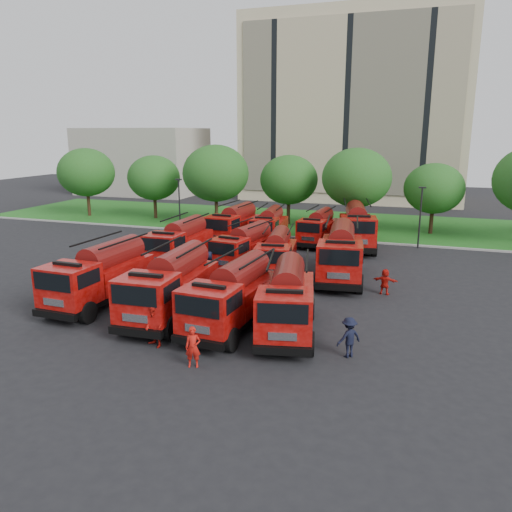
{
  "coord_description": "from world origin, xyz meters",
  "views": [
    {
      "loc": [
        12.14,
        -25.5,
        9.4
      ],
      "look_at": [
        2.38,
        3.45,
        1.8
      ],
      "focal_mm": 35.0,
      "sensor_mm": 36.0,
      "label": 1
    }
  ],
  "objects_px": {
    "fire_truck_1": "(171,285)",
    "fire_truck_10": "(318,227)",
    "fire_truck_6": "(277,254)",
    "firefighter_5": "(384,294)",
    "fire_truck_9": "(269,226)",
    "fire_truck_2": "(232,295)",
    "firefighter_2": "(290,318)",
    "fire_truck_3": "(287,300)",
    "firefighter_3": "(348,357)",
    "fire_truck_11": "(356,227)",
    "firefighter_0": "(194,367)",
    "fire_truck_8": "(234,225)",
    "fire_truck_5": "(244,247)",
    "fire_truck_4": "(180,243)",
    "fire_truck_0": "(100,275)",
    "firefighter_4": "(209,281)",
    "fire_truck_7": "(341,253)",
    "firefighter_1": "(155,346)"
  },
  "relations": [
    {
      "from": "fire_truck_0",
      "to": "fire_truck_11",
      "type": "relative_size",
      "value": 0.92
    },
    {
      "from": "fire_truck_4",
      "to": "firefighter_3",
      "type": "relative_size",
      "value": 3.98
    },
    {
      "from": "fire_truck_7",
      "to": "fire_truck_6",
      "type": "bearing_deg",
      "value": 176.6
    },
    {
      "from": "fire_truck_6",
      "to": "fire_truck_2",
      "type": "bearing_deg",
      "value": -96.09
    },
    {
      "from": "fire_truck_11",
      "to": "firefighter_3",
      "type": "bearing_deg",
      "value": -93.69
    },
    {
      "from": "fire_truck_6",
      "to": "fire_truck_10",
      "type": "height_order",
      "value": "fire_truck_6"
    },
    {
      "from": "fire_truck_1",
      "to": "firefighter_4",
      "type": "relative_size",
      "value": 3.94
    },
    {
      "from": "firefighter_5",
      "to": "fire_truck_11",
      "type": "bearing_deg",
      "value": -68.23
    },
    {
      "from": "fire_truck_1",
      "to": "fire_truck_10",
      "type": "distance_m",
      "value": 20.07
    },
    {
      "from": "fire_truck_11",
      "to": "firefighter_2",
      "type": "bearing_deg",
      "value": -103.9
    },
    {
      "from": "fire_truck_6",
      "to": "firefighter_2",
      "type": "xyz_separation_m",
      "value": [
        2.93,
        -7.55,
        -1.47
      ]
    },
    {
      "from": "fire_truck_8",
      "to": "firefighter_3",
      "type": "distance_m",
      "value": 23.37
    },
    {
      "from": "fire_truck_3",
      "to": "fire_truck_1",
      "type": "bearing_deg",
      "value": 167.91
    },
    {
      "from": "fire_truck_2",
      "to": "fire_truck_4",
      "type": "relative_size",
      "value": 1.03
    },
    {
      "from": "fire_truck_5",
      "to": "fire_truck_9",
      "type": "xyz_separation_m",
      "value": [
        -0.77,
        8.49,
        -0.02
      ]
    },
    {
      "from": "fire_truck_3",
      "to": "firefighter_3",
      "type": "relative_size",
      "value": 4.19
    },
    {
      "from": "fire_truck_2",
      "to": "firefighter_3",
      "type": "height_order",
      "value": "fire_truck_2"
    },
    {
      "from": "fire_truck_6",
      "to": "firefighter_5",
      "type": "relative_size",
      "value": 4.29
    },
    {
      "from": "firefighter_2",
      "to": "firefighter_5",
      "type": "height_order",
      "value": "firefighter_5"
    },
    {
      "from": "fire_truck_1",
      "to": "firefighter_2",
      "type": "distance_m",
      "value": 6.41
    },
    {
      "from": "fire_truck_1",
      "to": "fire_truck_6",
      "type": "height_order",
      "value": "fire_truck_1"
    },
    {
      "from": "fire_truck_1",
      "to": "firefighter_4",
      "type": "height_order",
      "value": "fire_truck_1"
    },
    {
      "from": "firefighter_4",
      "to": "fire_truck_6",
      "type": "bearing_deg",
      "value": -82.41
    },
    {
      "from": "firefighter_0",
      "to": "firefighter_3",
      "type": "xyz_separation_m",
      "value": [
        5.91,
        2.98,
        0.0
      ]
    },
    {
      "from": "fire_truck_10",
      "to": "fire_truck_0",
      "type": "bearing_deg",
      "value": -110.28
    },
    {
      "from": "fire_truck_1",
      "to": "fire_truck_9",
      "type": "relative_size",
      "value": 1.15
    },
    {
      "from": "fire_truck_3",
      "to": "fire_truck_9",
      "type": "bearing_deg",
      "value": 97.49
    },
    {
      "from": "fire_truck_4",
      "to": "fire_truck_5",
      "type": "relative_size",
      "value": 1.04
    },
    {
      "from": "fire_truck_0",
      "to": "fire_truck_6",
      "type": "relative_size",
      "value": 1.13
    },
    {
      "from": "fire_truck_11",
      "to": "firefighter_1",
      "type": "relative_size",
      "value": 4.21
    },
    {
      "from": "fire_truck_9",
      "to": "firefighter_5",
      "type": "relative_size",
      "value": 4.29
    },
    {
      "from": "fire_truck_11",
      "to": "firefighter_2",
      "type": "xyz_separation_m",
      "value": [
        -1.05,
        -17.53,
        -1.8
      ]
    },
    {
      "from": "firefighter_0",
      "to": "firefighter_1",
      "type": "distance_m",
      "value": 2.8
    },
    {
      "from": "fire_truck_7",
      "to": "firefighter_4",
      "type": "height_order",
      "value": "fire_truck_7"
    },
    {
      "from": "fire_truck_6",
      "to": "fire_truck_9",
      "type": "bearing_deg",
      "value": 100.59
    },
    {
      "from": "fire_truck_0",
      "to": "fire_truck_11",
      "type": "bearing_deg",
      "value": 60.31
    },
    {
      "from": "firefighter_0",
      "to": "firefighter_2",
      "type": "distance_m",
      "value": 7.05
    },
    {
      "from": "fire_truck_1",
      "to": "firefighter_1",
      "type": "relative_size",
      "value": 3.94
    },
    {
      "from": "fire_truck_4",
      "to": "firefighter_4",
      "type": "distance_m",
      "value": 5.1
    },
    {
      "from": "firefighter_2",
      "to": "fire_truck_0",
      "type": "bearing_deg",
      "value": 72.83
    },
    {
      "from": "fire_truck_2",
      "to": "fire_truck_9",
      "type": "xyz_separation_m",
      "value": [
        -4.02,
        19.19,
        -0.15
      ]
    },
    {
      "from": "fire_truck_11",
      "to": "firefighter_0",
      "type": "height_order",
      "value": "fire_truck_11"
    },
    {
      "from": "fire_truck_0",
      "to": "fire_truck_3",
      "type": "height_order",
      "value": "fire_truck_0"
    },
    {
      "from": "fire_truck_2",
      "to": "firefighter_0",
      "type": "bearing_deg",
      "value": -85.73
    },
    {
      "from": "fire_truck_9",
      "to": "firefighter_4",
      "type": "xyz_separation_m",
      "value": [
        -0.32,
        -12.23,
        -1.49
      ]
    },
    {
      "from": "fire_truck_2",
      "to": "firefighter_4",
      "type": "xyz_separation_m",
      "value": [
        -4.35,
        6.96,
        -1.65
      ]
    },
    {
      "from": "fire_truck_8",
      "to": "firefighter_4",
      "type": "height_order",
      "value": "fire_truck_8"
    },
    {
      "from": "fire_truck_8",
      "to": "fire_truck_5",
      "type": "bearing_deg",
      "value": -60.52
    },
    {
      "from": "firefighter_2",
      "to": "firefighter_3",
      "type": "xyz_separation_m",
      "value": [
        3.57,
        -3.67,
        0.0
      ]
    },
    {
      "from": "fire_truck_0",
      "to": "fire_truck_9",
      "type": "distance_m",
      "value": 18.78
    }
  ]
}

